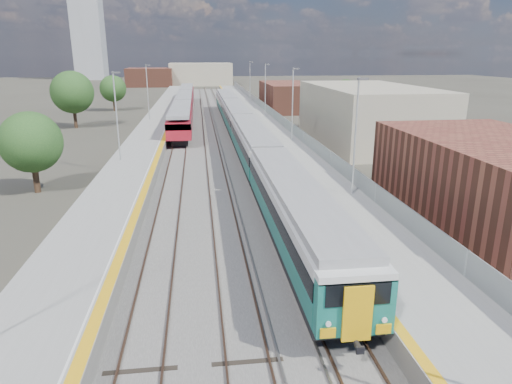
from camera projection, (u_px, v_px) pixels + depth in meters
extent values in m
plane|color=#47443A|center=(226.00, 137.00, 56.36)|extent=(320.00, 320.00, 0.00)
cube|color=#565451|center=(207.00, 134.00, 58.45)|extent=(10.50, 155.00, 0.06)
cube|color=#4C3323|center=(230.00, 130.00, 61.17)|extent=(0.07, 160.00, 0.14)
cube|color=#4C3323|center=(240.00, 130.00, 61.34)|extent=(0.07, 160.00, 0.14)
cube|color=#4C3323|center=(203.00, 130.00, 60.75)|extent=(0.07, 160.00, 0.14)
cube|color=#4C3323|center=(214.00, 130.00, 60.92)|extent=(0.07, 160.00, 0.14)
cube|color=#4C3323|center=(177.00, 131.00, 60.33)|extent=(0.07, 160.00, 0.14)
cube|color=#4C3323|center=(188.00, 131.00, 60.50)|extent=(0.07, 160.00, 0.14)
cube|color=gray|center=(227.00, 130.00, 61.13)|extent=(0.08, 160.00, 0.10)
cube|color=gray|center=(217.00, 130.00, 60.96)|extent=(0.08, 160.00, 0.10)
cube|color=slate|center=(265.00, 129.00, 59.21)|extent=(4.70, 155.00, 1.00)
cube|color=gray|center=(265.00, 125.00, 59.07)|extent=(4.70, 155.00, 0.03)
cube|color=gold|center=(249.00, 126.00, 58.81)|extent=(0.40, 155.00, 0.01)
cube|color=gray|center=(282.00, 120.00, 59.16)|extent=(0.06, 155.00, 1.20)
cylinder|color=#9EA0A3|center=(355.00, 137.00, 29.18)|extent=(0.12, 0.12, 7.50)
cube|color=#4C4C4F|center=(363.00, 79.00, 28.15)|extent=(0.70, 0.18, 0.14)
cylinder|color=#9EA0A3|center=(293.00, 104.00, 48.17)|extent=(0.12, 0.12, 7.50)
cube|color=#4C4C4F|center=(296.00, 69.00, 47.14)|extent=(0.70, 0.18, 0.14)
cylinder|color=#9EA0A3|center=(265.00, 90.00, 67.15)|extent=(0.12, 0.12, 7.50)
cube|color=#4C4C4F|center=(267.00, 64.00, 66.12)|extent=(0.70, 0.18, 0.14)
cylinder|color=#9EA0A3|center=(250.00, 82.00, 86.14)|extent=(0.12, 0.12, 7.50)
cube|color=#4C4C4F|center=(251.00, 62.00, 85.11)|extent=(0.70, 0.18, 0.14)
cube|color=slate|center=(153.00, 132.00, 57.50)|extent=(4.30, 155.00, 1.00)
cube|color=gray|center=(153.00, 128.00, 57.36)|extent=(4.30, 155.00, 0.03)
cube|color=gold|center=(168.00, 127.00, 57.58)|extent=(0.45, 155.00, 0.01)
cube|color=silver|center=(166.00, 127.00, 57.54)|extent=(0.08, 155.00, 0.01)
cylinder|color=#9EA0A3|center=(117.00, 117.00, 38.56)|extent=(0.12, 0.12, 7.50)
cube|color=#4C4C4F|center=(116.00, 73.00, 37.53)|extent=(0.70, 0.18, 0.14)
cylinder|color=#9EA0A3|center=(148.00, 92.00, 63.25)|extent=(0.12, 0.12, 7.50)
cube|color=#4C4C4F|center=(148.00, 65.00, 62.21)|extent=(0.70, 0.18, 0.14)
cube|color=brown|center=(496.00, 183.00, 26.90)|extent=(9.00, 16.00, 5.20)
cube|color=#AAA088|center=(367.00, 114.00, 52.60)|extent=(11.00, 22.00, 6.40)
cube|color=brown|center=(287.00, 96.00, 83.80)|extent=(8.00, 18.00, 4.80)
cube|color=#AAA088|center=(201.00, 74.00, 150.03)|extent=(20.00, 14.00, 7.00)
cube|color=brown|center=(150.00, 77.00, 143.58)|extent=(14.00, 12.00, 5.60)
cube|color=gray|center=(88.00, 27.00, 178.07)|extent=(11.00, 11.00, 40.00)
cube|color=black|center=(294.00, 233.00, 24.14)|extent=(2.55, 18.29, 0.43)
cube|color=#115745|center=(295.00, 219.00, 23.92)|extent=(2.65, 18.29, 1.07)
cube|color=black|center=(295.00, 204.00, 23.68)|extent=(2.70, 18.29, 0.73)
cube|color=silver|center=(295.00, 193.00, 23.51)|extent=(2.65, 18.29, 0.45)
cube|color=gray|center=(296.00, 186.00, 23.39)|extent=(2.35, 18.29, 0.38)
cube|color=black|center=(253.00, 157.00, 41.98)|extent=(2.55, 18.29, 0.43)
cube|color=#115745|center=(253.00, 149.00, 41.76)|extent=(2.65, 18.29, 1.07)
cube|color=black|center=(253.00, 139.00, 41.52)|extent=(2.70, 18.29, 0.73)
cube|color=silver|center=(253.00, 133.00, 41.35)|extent=(2.65, 18.29, 0.45)
cube|color=gray|center=(253.00, 129.00, 41.23)|extent=(2.35, 18.29, 0.38)
cube|color=black|center=(236.00, 126.00, 59.82)|extent=(2.55, 18.29, 0.43)
cube|color=#115745|center=(236.00, 120.00, 59.60)|extent=(2.65, 18.29, 1.07)
cube|color=black|center=(236.00, 114.00, 59.36)|extent=(2.70, 18.29, 0.73)
cube|color=silver|center=(236.00, 109.00, 59.19)|extent=(2.65, 18.29, 0.45)
cube|color=gray|center=(236.00, 106.00, 59.07)|extent=(2.35, 18.29, 0.38)
cube|color=black|center=(227.00, 109.00, 77.66)|extent=(2.55, 18.29, 0.43)
cube|color=#115745|center=(227.00, 105.00, 77.44)|extent=(2.65, 18.29, 1.07)
cube|color=black|center=(226.00, 100.00, 77.20)|extent=(2.70, 18.29, 0.73)
cube|color=silver|center=(226.00, 96.00, 77.03)|extent=(2.65, 18.29, 0.45)
cube|color=gray|center=(226.00, 94.00, 76.91)|extent=(2.35, 18.29, 0.38)
cube|color=#115745|center=(354.00, 306.00, 14.89)|extent=(2.63, 0.56, 1.97)
cube|color=black|center=(358.00, 295.00, 14.45)|extent=(2.16, 0.06, 0.75)
cube|color=gold|center=(358.00, 314.00, 14.59)|extent=(0.99, 0.09, 1.97)
cube|color=black|center=(182.00, 132.00, 57.33)|extent=(1.84, 15.63, 0.64)
cube|color=maroon|center=(181.00, 120.00, 56.89)|extent=(2.71, 18.38, 1.94)
cube|color=black|center=(181.00, 116.00, 56.75)|extent=(2.77, 18.38, 0.68)
cube|color=gray|center=(180.00, 108.00, 56.47)|extent=(2.42, 18.38, 0.39)
cube|color=black|center=(185.00, 113.00, 75.26)|extent=(1.84, 15.63, 0.64)
cube|color=maroon|center=(185.00, 104.00, 74.82)|extent=(2.71, 18.38, 1.94)
cube|color=black|center=(184.00, 101.00, 74.68)|extent=(2.77, 18.38, 0.68)
cube|color=gray|center=(184.00, 95.00, 74.39)|extent=(2.42, 18.38, 0.39)
cube|color=black|center=(187.00, 102.00, 93.19)|extent=(1.84, 15.63, 0.64)
cube|color=maroon|center=(187.00, 94.00, 92.74)|extent=(2.71, 18.38, 1.94)
cube|color=black|center=(187.00, 92.00, 92.60)|extent=(2.77, 18.38, 0.68)
cube|color=gray|center=(187.00, 87.00, 92.32)|extent=(2.42, 18.38, 0.39)
cylinder|color=#382619|center=(36.00, 179.00, 33.73)|extent=(0.44, 0.44, 2.09)
sphere|color=#194119|center=(31.00, 142.00, 32.93)|extent=(4.42, 4.42, 4.42)
cylinder|color=#382619|center=(75.00, 118.00, 63.09)|extent=(0.44, 0.44, 2.70)
sphere|color=#194119|center=(72.00, 92.00, 62.06)|extent=(5.71, 5.71, 5.71)
cylinder|color=#382619|center=(114.00, 105.00, 81.99)|extent=(0.44, 0.44, 2.19)
sphere|color=#194119|center=(113.00, 89.00, 81.16)|extent=(4.63, 4.63, 4.63)
cylinder|color=#382619|center=(344.00, 107.00, 79.44)|extent=(0.44, 0.44, 2.00)
sphere|color=#194119|center=(345.00, 92.00, 78.68)|extent=(4.22, 4.22, 4.22)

